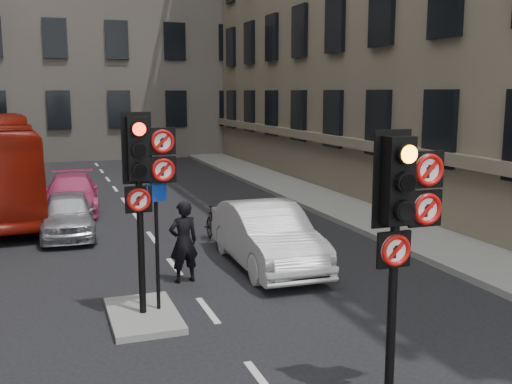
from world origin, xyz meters
TOP-DOWN VIEW (x-y plane):
  - pavement_right at (7.20, 12.00)m, footprint 3.00×50.00m
  - centre_island at (-1.20, 5.00)m, footprint 1.20×2.00m
  - building_far at (0.00, 38.00)m, footprint 30.00×14.00m
  - signal_near at (1.49, 0.99)m, footprint 0.91×0.40m
  - signal_far at (-1.11, 4.99)m, footprint 0.91×0.40m
  - car_silver at (-2.19, 12.00)m, footprint 1.60×3.69m
  - car_white at (2.06, 7.34)m, footprint 1.63×4.48m
  - car_pink at (-1.93, 15.59)m, footprint 2.07×4.43m
  - motorcycle at (1.49, 9.92)m, footprint 0.48×1.61m
  - motorcyclist at (-0.03, 6.83)m, footprint 0.71×0.52m
  - info_sign at (-0.90, 5.07)m, footprint 0.39×0.18m

SIDE VIEW (x-z plane):
  - centre_island at x=-1.20m, z-range 0.00..0.12m
  - pavement_right at x=7.20m, z-range 0.00..0.16m
  - motorcycle at x=1.49m, z-range 0.00..0.96m
  - car_silver at x=-2.19m, z-range 0.00..1.24m
  - car_pink at x=-1.93m, z-range 0.00..1.25m
  - car_white at x=2.06m, z-range 0.00..1.47m
  - motorcyclist at x=-0.03m, z-range 0.00..1.77m
  - info_sign at x=-0.90m, z-range 0.46..2.78m
  - signal_near at x=1.49m, z-range 0.79..4.37m
  - signal_far at x=-1.11m, z-range 0.91..4.49m
  - building_far at x=0.00m, z-range 0.00..20.00m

